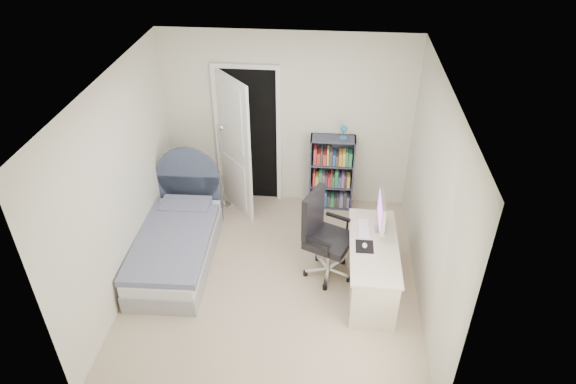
# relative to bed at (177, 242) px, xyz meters

# --- Properties ---
(room_shell) EXTENTS (3.50, 3.70, 2.60)m
(room_shell) POSITION_rel_bed_xyz_m (1.25, -0.30, 0.99)
(room_shell) COLOR tan
(room_shell) RESTS_ON ground
(door) EXTENTS (0.92, 0.65, 2.06)m
(door) POSITION_rel_bed_xyz_m (0.61, 1.28, 0.78)
(door) COLOR black
(door) RESTS_ON ground
(bed) EXTENTS (0.93, 1.88, 1.14)m
(bed) POSITION_rel_bed_xyz_m (0.00, 0.00, 0.00)
(bed) COLOR gray
(bed) RESTS_ON ground
(nightstand) EXTENTS (0.43, 0.43, 0.62)m
(nightstand) POSITION_rel_bed_xyz_m (0.09, 1.08, 0.15)
(nightstand) COLOR #D6A783
(nightstand) RESTS_ON ground
(floor_lamp) EXTENTS (0.19, 0.19, 1.33)m
(floor_lamp) POSITION_rel_bed_xyz_m (0.36, 1.20, 0.28)
(floor_lamp) COLOR silver
(floor_lamp) RESTS_ON ground
(bookcase) EXTENTS (0.62, 0.26, 1.31)m
(bookcase) POSITION_rel_bed_xyz_m (1.89, 1.36, 0.25)
(bookcase) COLOR #3C4052
(bookcase) RESTS_ON ground
(desk) EXTENTS (0.54, 1.36, 1.11)m
(desk) POSITION_rel_bed_xyz_m (2.40, -0.32, 0.11)
(desk) COLOR beige
(desk) RESTS_ON ground
(office_chair) EXTENTS (0.66, 0.66, 1.13)m
(office_chair) POSITION_rel_bed_xyz_m (1.82, -0.08, 0.36)
(office_chair) COLOR silver
(office_chair) RESTS_ON ground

